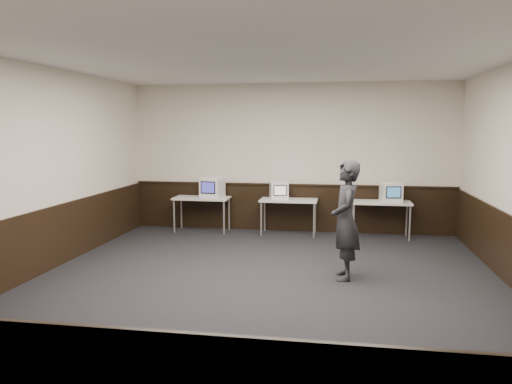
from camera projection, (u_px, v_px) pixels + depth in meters
floor at (263, 287)px, 7.09m from camera, size 8.00×8.00×0.00m
ceiling at (263, 56)px, 6.69m from camera, size 8.00×8.00×0.00m
back_wall at (291, 158)px, 10.80m from camera, size 7.00×0.00×7.00m
front_wall at (162, 236)px, 2.98m from camera, size 7.00×0.00×7.00m
left_wall at (32, 171)px, 7.46m from camera, size 0.00×8.00×8.00m
wainscot_back at (290, 208)px, 10.92m from camera, size 6.98×0.04×1.00m
wainscot_left at (38, 243)px, 7.60m from camera, size 0.04×7.98×1.00m
wainscot_rail at (291, 185)px, 10.84m from camera, size 6.98×0.06×0.04m
desk_left at (202, 200)px, 10.84m from camera, size 1.20×0.60×0.75m
desk_center at (289, 203)px, 10.53m from camera, size 1.20×0.60×0.75m
desk_right at (381, 205)px, 10.22m from camera, size 1.20×0.60×0.75m
emac_left at (212, 187)px, 10.78m from camera, size 0.50×0.53×0.44m
emac_center at (279, 190)px, 10.57m from camera, size 0.45×0.47×0.37m
emac_right at (391, 192)px, 10.14m from camera, size 0.46×0.48×0.40m
person at (346, 220)px, 7.38m from camera, size 0.47×0.67×1.77m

